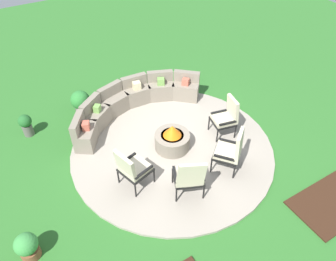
{
  "coord_description": "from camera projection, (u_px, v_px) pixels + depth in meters",
  "views": [
    {
      "loc": [
        -3.02,
        -4.85,
        5.64
      ],
      "look_at": [
        0.0,
        0.2,
        0.45
      ],
      "focal_mm": 34.4,
      "sensor_mm": 36.0,
      "label": 1
    }
  ],
  "objects": [
    {
      "name": "lounge_chair_front_right",
      "position": [
        189.0,
        176.0,
        6.54
      ],
      "size": [
        0.78,
        0.75,
        1.08
      ],
      "rotation": [
        0.0,
        0.0,
        5.89
      ],
      "color": "black",
      "rests_on": "patio_circle"
    },
    {
      "name": "ground_plane",
      "position": [
        172.0,
        149.0,
        8.01
      ],
      "size": [
        24.0,
        24.0,
        0.0
      ],
      "primitive_type": "plane",
      "color": "#2D6B28"
    },
    {
      "name": "lounge_chair_back_left",
      "position": [
        231.0,
        150.0,
        7.1
      ],
      "size": [
        0.82,
        0.83,
        1.1
      ],
      "rotation": [
        0.0,
        0.0,
        6.96
      ],
      "color": "black",
      "rests_on": "patio_circle"
    },
    {
      "name": "patio_circle",
      "position": [
        172.0,
        148.0,
        7.99
      ],
      "size": [
        4.96,
        4.96,
        0.06
      ],
      "primitive_type": "cylinder",
      "color": "#9E9384",
      "rests_on": "ground_plane"
    },
    {
      "name": "lounge_chair_front_left",
      "position": [
        132.0,
        168.0,
        6.73
      ],
      "size": [
        0.75,
        0.73,
        1.05
      ],
      "rotation": [
        0.0,
        0.0,
        4.99
      ],
      "color": "black",
      "rests_on": "patio_circle"
    },
    {
      "name": "potted_plant_2",
      "position": [
        27.0,
        246.0,
        5.71
      ],
      "size": [
        0.42,
        0.42,
        0.6
      ],
      "color": "brown",
      "rests_on": "ground_plane"
    },
    {
      "name": "potted_plant_0",
      "position": [
        81.0,
        102.0,
        8.8
      ],
      "size": [
        0.52,
        0.52,
        0.73
      ],
      "color": "#605B56",
      "rests_on": "ground_plane"
    },
    {
      "name": "lounge_chair_back_right",
      "position": [
        227.0,
        116.0,
        8.0
      ],
      "size": [
        0.66,
        0.64,
        1.06
      ],
      "rotation": [
        0.0,
        0.0,
        7.65
      ],
      "color": "black",
      "rests_on": "patio_circle"
    },
    {
      "name": "fire_pit",
      "position": [
        172.0,
        139.0,
        7.8
      ],
      "size": [
        0.86,
        0.86,
        0.68
      ],
      "color": "gray",
      "rests_on": "patio_circle"
    },
    {
      "name": "potted_plant_1",
      "position": [
        26.0,
        124.0,
        8.18
      ],
      "size": [
        0.33,
        0.33,
        0.62
      ],
      "color": "#605B56",
      "rests_on": "ground_plane"
    },
    {
      "name": "curved_stone_bench",
      "position": [
        132.0,
        102.0,
        8.81
      ],
      "size": [
        3.99,
        1.61,
        0.81
      ],
      "color": "gray",
      "rests_on": "patio_circle"
    }
  ]
}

